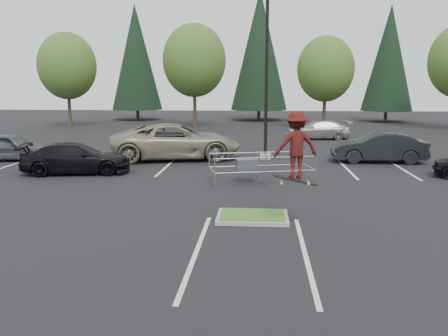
# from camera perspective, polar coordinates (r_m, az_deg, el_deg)

# --- Properties ---
(ground) EXTENTS (120.00, 120.00, 0.00)m
(ground) POSITION_cam_1_polar(r_m,az_deg,el_deg) (14.83, 3.44, -6.13)
(ground) COLOR black
(ground) RESTS_ON ground
(grass_median) EXTENTS (2.20, 1.60, 0.16)m
(grass_median) POSITION_cam_1_polar(r_m,az_deg,el_deg) (14.80, 3.45, -5.84)
(grass_median) COLOR #99968F
(grass_median) RESTS_ON ground
(stall_lines) EXTENTS (22.62, 17.60, 0.01)m
(stall_lines) POSITION_cam_1_polar(r_m,az_deg,el_deg) (20.74, -0.01, -1.40)
(stall_lines) COLOR silver
(stall_lines) RESTS_ON ground
(light_pole) EXTENTS (0.70, 0.60, 10.12)m
(light_pole) POSITION_cam_1_polar(r_m,az_deg,el_deg) (26.24, 5.13, 10.99)
(light_pole) COLOR #99968F
(light_pole) RESTS_ON ground
(decid_a) EXTENTS (5.44, 5.44, 8.91)m
(decid_a) POSITION_cam_1_polar(r_m,az_deg,el_deg) (47.89, -18.34, 11.34)
(decid_a) COLOR #38281C
(decid_a) RESTS_ON ground
(decid_b) EXTENTS (5.89, 5.89, 9.64)m
(decid_b) POSITION_cam_1_polar(r_m,az_deg,el_deg) (45.24, -3.60, 12.51)
(decid_b) COLOR #38281C
(decid_b) RESTS_ON ground
(decid_c) EXTENTS (5.12, 5.12, 8.38)m
(decid_c) POSITION_cam_1_polar(r_m,az_deg,el_deg) (44.46, 12.10, 11.33)
(decid_c) COLOR #38281C
(decid_c) RESTS_ON ground
(conif_a) EXTENTS (5.72, 5.72, 13.00)m
(conif_a) POSITION_cam_1_polar(r_m,az_deg,el_deg) (56.14, -10.55, 12.97)
(conif_a) COLOR #38281C
(conif_a) RESTS_ON ground
(conif_b) EXTENTS (6.38, 6.38, 14.50)m
(conif_b) POSITION_cam_1_polar(r_m,az_deg,el_deg) (54.86, 4.29, 13.97)
(conif_b) COLOR #38281C
(conif_b) RESTS_ON ground
(conif_c) EXTENTS (5.50, 5.50, 12.50)m
(conif_c) POSITION_cam_1_polar(r_m,az_deg,el_deg) (55.54, 19.23, 12.36)
(conif_c) COLOR #38281C
(conif_c) RESTS_ON ground
(cart_corral) EXTENTS (4.56, 2.55, 1.22)m
(cart_corral) POSITION_cam_1_polar(r_m,az_deg,el_deg) (20.01, 3.19, 0.40)
(cart_corral) COLOR gray
(cart_corral) RESTS_ON ground
(skateboarder) EXTENTS (1.34, 0.95, 2.10)m
(skateboarder) POSITION_cam_1_polar(r_m,az_deg,el_deg) (13.38, 8.63, 2.70)
(skateboarder) COLOR black
(skateboarder) RESTS_ON ground
(car_l_tan) EXTENTS (7.66, 4.74, 1.98)m
(car_l_tan) POSITION_cam_1_polar(r_m,az_deg,el_deg) (26.35, -5.94, 3.19)
(car_l_tan) COLOR gray
(car_l_tan) RESTS_ON ground
(car_l_black) EXTENTS (5.22, 2.85, 1.44)m
(car_l_black) POSITION_cam_1_polar(r_m,az_deg,el_deg) (23.17, -17.50, 1.15)
(car_l_black) COLOR black
(car_l_black) RESTS_ON ground
(car_l_grey) EXTENTS (4.55, 2.19, 1.50)m
(car_l_grey) POSITION_cam_1_polar(r_m,az_deg,el_deg) (28.43, -24.49, 2.35)
(car_l_grey) COLOR #44474B
(car_l_grey) RESTS_ON ground
(car_r_charc) EXTENTS (4.91, 1.81, 1.61)m
(car_r_charc) POSITION_cam_1_polar(r_m,az_deg,el_deg) (26.52, 18.10, 2.39)
(car_r_charc) COLOR black
(car_r_charc) RESTS_ON ground
(car_far_silver) EXTENTS (4.87, 2.16, 1.39)m
(car_far_silver) POSITION_cam_1_polar(r_m,az_deg,el_deg) (36.66, 11.27, 4.53)
(car_far_silver) COLOR #A9A9A4
(car_far_silver) RESTS_ON ground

